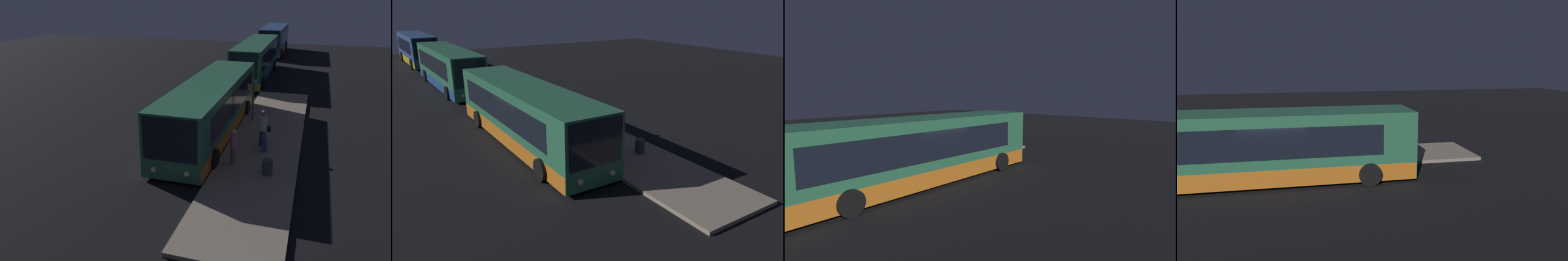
% 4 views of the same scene
% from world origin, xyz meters
% --- Properties ---
extents(ground, '(80.00, 80.00, 0.00)m').
position_xyz_m(ground, '(0.00, 0.00, 0.00)').
color(ground, black).
extents(platform, '(20.00, 3.53, 0.16)m').
position_xyz_m(platform, '(0.00, 3.36, 0.08)').
color(platform, gray).
rests_on(platform, ground).
extents(bus_lead, '(12.50, 2.88, 2.95)m').
position_xyz_m(bus_lead, '(-0.48, 0.26, 1.46)').
color(bus_lead, '#2D704C').
rests_on(bus_lead, ground).
extents(passenger_boarding, '(0.60, 0.68, 1.86)m').
position_xyz_m(passenger_boarding, '(0.91, 3.27, 1.16)').
color(passenger_boarding, '#4C476B').
rests_on(passenger_boarding, platform).
extents(passenger_waiting, '(0.43, 0.43, 1.61)m').
position_xyz_m(passenger_waiting, '(3.30, 2.32, 1.04)').
color(passenger_waiting, '#6B604C').
rests_on(passenger_waiting, platform).
extents(suitcase, '(0.37, 0.18, 0.89)m').
position_xyz_m(suitcase, '(1.50, 3.47, 0.48)').
color(suitcase, '#334C7F').
rests_on(suitcase, platform).
extents(sign_post, '(0.10, 0.74, 2.27)m').
position_xyz_m(sign_post, '(-2.87, 2.15, 1.59)').
color(sign_post, '#4C4C51').
rests_on(sign_post, platform).
extents(trash_bin, '(0.44, 0.44, 0.65)m').
position_xyz_m(trash_bin, '(3.92, 3.91, 0.48)').
color(trash_bin, '#3F3F44').
rests_on(trash_bin, platform).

